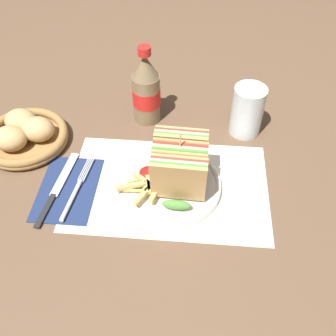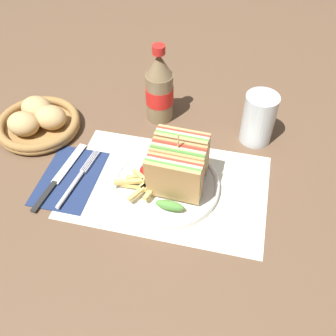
{
  "view_description": "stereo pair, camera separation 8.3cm",
  "coord_description": "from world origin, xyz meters",
  "px_view_note": "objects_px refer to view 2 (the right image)",
  "views": [
    {
      "loc": [
        0.07,
        -0.56,
        0.65
      ],
      "look_at": [
        0.03,
        0.0,
        0.04
      ],
      "focal_mm": 42.0,
      "sensor_mm": 36.0,
      "label": 1
    },
    {
      "loc": [
        0.16,
        -0.55,
        0.65
      ],
      "look_at": [
        0.03,
        0.0,
        0.04
      ],
      "focal_mm": 42.0,
      "sensor_mm": 36.0,
      "label": 2
    }
  ],
  "objects_px": {
    "club_sandwich": "(178,167)",
    "glass_near": "(259,119)",
    "fork": "(75,183)",
    "bread_basket": "(38,122)",
    "knife": "(60,176)",
    "plate_main": "(166,184)",
    "coke_bottle_near": "(159,89)"
  },
  "relations": [
    {
      "from": "club_sandwich",
      "to": "glass_near",
      "type": "distance_m",
      "value": 0.25
    },
    {
      "from": "glass_near",
      "to": "coke_bottle_near",
      "type": "bearing_deg",
      "value": 173.42
    },
    {
      "from": "plate_main",
      "to": "fork",
      "type": "xyz_separation_m",
      "value": [
        -0.19,
        -0.04,
        -0.0
      ]
    },
    {
      "from": "plate_main",
      "to": "knife",
      "type": "xyz_separation_m",
      "value": [
        -0.23,
        -0.03,
        -0.0
      ]
    },
    {
      "from": "knife",
      "to": "bread_basket",
      "type": "distance_m",
      "value": 0.18
    },
    {
      "from": "glass_near",
      "to": "bread_basket",
      "type": "height_order",
      "value": "glass_near"
    },
    {
      "from": "plate_main",
      "to": "club_sandwich",
      "type": "relative_size",
      "value": 1.51
    },
    {
      "from": "club_sandwich",
      "to": "bread_basket",
      "type": "distance_m",
      "value": 0.39
    },
    {
      "from": "glass_near",
      "to": "bread_basket",
      "type": "distance_m",
      "value": 0.53
    },
    {
      "from": "club_sandwich",
      "to": "coke_bottle_near",
      "type": "xyz_separation_m",
      "value": [
        -0.1,
        0.23,
        0.01
      ]
    },
    {
      "from": "knife",
      "to": "coke_bottle_near",
      "type": "xyz_separation_m",
      "value": [
        0.16,
        0.25,
        0.08
      ]
    },
    {
      "from": "coke_bottle_near",
      "to": "glass_near",
      "type": "distance_m",
      "value": 0.25
    },
    {
      "from": "plate_main",
      "to": "bread_basket",
      "type": "xyz_separation_m",
      "value": [
        -0.35,
        0.11,
        0.01
      ]
    },
    {
      "from": "plate_main",
      "to": "bread_basket",
      "type": "bearing_deg",
      "value": 162.12
    },
    {
      "from": "fork",
      "to": "club_sandwich",
      "type": "bearing_deg",
      "value": 16.84
    },
    {
      "from": "club_sandwich",
      "to": "fork",
      "type": "xyz_separation_m",
      "value": [
        -0.22,
        -0.04,
        -0.06
      ]
    },
    {
      "from": "coke_bottle_near",
      "to": "glass_near",
      "type": "height_order",
      "value": "coke_bottle_near"
    },
    {
      "from": "glass_near",
      "to": "club_sandwich",
      "type": "bearing_deg",
      "value": -126.05
    },
    {
      "from": "knife",
      "to": "glass_near",
      "type": "bearing_deg",
      "value": 36.16
    },
    {
      "from": "knife",
      "to": "bread_basket",
      "type": "xyz_separation_m",
      "value": [
        -0.11,
        0.14,
        0.02
      ]
    },
    {
      "from": "club_sandwich",
      "to": "knife",
      "type": "height_order",
      "value": "club_sandwich"
    },
    {
      "from": "knife",
      "to": "bread_basket",
      "type": "relative_size",
      "value": 1.07
    },
    {
      "from": "fork",
      "to": "glass_near",
      "type": "height_order",
      "value": "glass_near"
    },
    {
      "from": "fork",
      "to": "knife",
      "type": "distance_m",
      "value": 0.04
    },
    {
      "from": "fork",
      "to": "bread_basket",
      "type": "distance_m",
      "value": 0.22
    },
    {
      "from": "plate_main",
      "to": "glass_near",
      "type": "relative_size",
      "value": 1.86
    },
    {
      "from": "knife",
      "to": "club_sandwich",
      "type": "bearing_deg",
      "value": 12.16
    },
    {
      "from": "bread_basket",
      "to": "knife",
      "type": "bearing_deg",
      "value": -50.42
    },
    {
      "from": "coke_bottle_near",
      "to": "knife",
      "type": "bearing_deg",
      "value": -122.82
    },
    {
      "from": "plate_main",
      "to": "fork",
      "type": "bearing_deg",
      "value": -168.3
    },
    {
      "from": "plate_main",
      "to": "club_sandwich",
      "type": "bearing_deg",
      "value": -5.81
    },
    {
      "from": "club_sandwich",
      "to": "bread_basket",
      "type": "bearing_deg",
      "value": 162.9
    }
  ]
}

